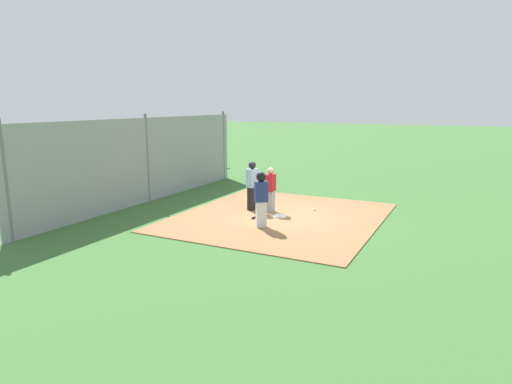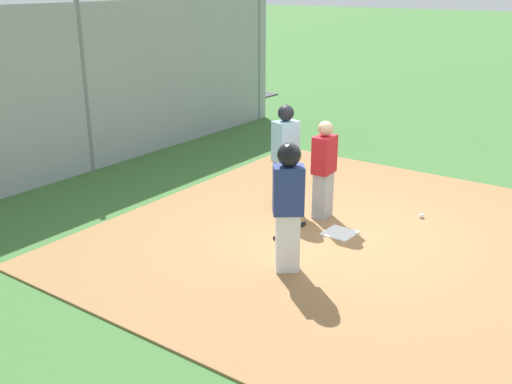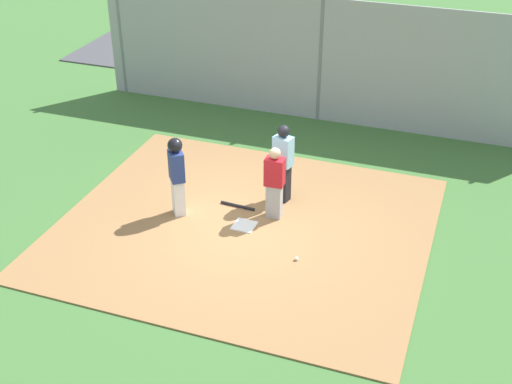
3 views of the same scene
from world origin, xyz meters
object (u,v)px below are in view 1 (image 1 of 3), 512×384
Objects in this scene: runner at (261,196)px; parked_car_red at (75,176)px; home_plate at (280,216)px; parked_car_green at (8,191)px; baseball_bat at (258,216)px; umpire at (252,185)px; catcher at (271,189)px; baseball at (314,209)px.

parked_car_red is (-1.75, -9.87, -0.39)m from runner.
runner is at bearing 70.06° from parked_car_red.
parked_car_green reaches higher than home_plate.
baseball_bat is at bearing 75.74° from parked_car_red.
parked_car_green is (3.41, 0.44, 0.00)m from parked_car_red.
parked_car_red is at bearing 89.55° from baseball_bat.
umpire is 1.01× the size of runner.
baseball_bat is at bearing -7.15° from runner.
umpire is (-0.39, -1.23, 0.89)m from home_plate.
parked_car_red is at bearing -91.91° from home_plate.
parked_car_red is (-0.33, -9.87, 0.57)m from home_plate.
parked_car_green is (2.70, -8.81, 0.55)m from baseball_bat.
baseball_bat is (0.82, -0.08, -0.77)m from catcher.
baseball is at bearing 31.56° from catcher.
home_plate is at bearing -54.61° from baseball_bat.
baseball is (-1.31, 0.76, 0.03)m from home_plate.
umpire is 0.40× the size of parked_car_green.
home_plate is 0.10× the size of parked_car_green.
runner is (1.42, -0.01, 0.96)m from home_plate.
baseball_bat is at bearing -37.59° from umpire.
baseball_bat is 9.23m from parked_car_green.
runner is 0.38× the size of parked_car_red.
catcher is 1.95m from runner.
parked_car_red is (-0.71, -9.25, 0.55)m from baseball_bat.
parked_car_green is at bearing -2.55° from parked_car_red.
catcher reaches higher than parked_car_red.
baseball_bat is 0.17× the size of parked_car_red.
umpire is 8.92m from parked_car_green.
umpire reaches higher than baseball_bat.
baseball is 11.11m from parked_car_green.
runner is (1.86, 0.54, 0.18)m from catcher.
parked_car_green is (3.08, -9.44, 0.57)m from home_plate.
home_plate is 5.95× the size of baseball.
parked_car_red is 1.03× the size of parked_car_green.
runner reaches higher than parked_car_green.
umpire is at bearing -63.52° from parked_car_green.
runner reaches higher than parked_car_red.
runner is 1.54m from baseball_bat.
baseball is (-0.92, 1.99, -0.87)m from umpire.
catcher reaches higher than baseball.
baseball is 10.69m from parked_car_red.
runner is 2.24× the size of baseball_bat.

